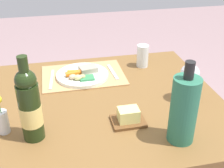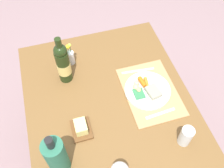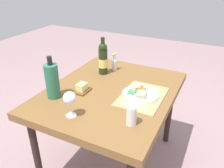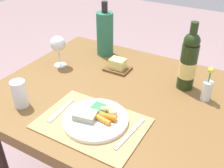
% 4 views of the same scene
% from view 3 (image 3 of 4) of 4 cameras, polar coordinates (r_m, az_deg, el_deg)
% --- Properties ---
extents(ground_plane, '(8.00, 8.00, 0.00)m').
position_cam_3_polar(ground_plane, '(2.18, -0.23, -18.39)').
color(ground_plane, gray).
extents(dining_table, '(1.14, 0.92, 0.72)m').
position_cam_3_polar(dining_table, '(1.77, -0.27, -3.40)').
color(dining_table, brown).
rests_on(dining_table, ground_plane).
extents(placemat, '(0.41, 0.29, 0.01)m').
position_cam_3_polar(placemat, '(1.66, 7.50, -3.09)').
color(placemat, tan).
rests_on(placemat, dining_table).
extents(dinner_plate, '(0.26, 0.26, 0.04)m').
position_cam_3_polar(dinner_plate, '(1.67, 6.97, -2.37)').
color(dinner_plate, white).
rests_on(dinner_plate, placemat).
extents(fork, '(0.03, 0.17, 0.00)m').
position_cam_3_polar(fork, '(1.54, 5.46, -5.48)').
color(fork, silver).
rests_on(fork, placemat).
extents(knife, '(0.03, 0.20, 0.00)m').
position_cam_3_polar(knife, '(1.80, 8.65, -0.49)').
color(knife, silver).
rests_on(knife, placemat).
extents(wine_glass, '(0.08, 0.08, 0.17)m').
position_cam_3_polar(wine_glass, '(1.41, -10.49, -3.61)').
color(wine_glass, white).
rests_on(wine_glass, dining_table).
extents(water_tumbler, '(0.06, 0.06, 0.12)m').
position_cam_3_polar(water_tumbler, '(1.36, 4.84, -8.04)').
color(water_tumbler, silver).
rests_on(water_tumbler, dining_table).
extents(flower_vase, '(0.04, 0.04, 0.16)m').
position_cam_3_polar(flower_vase, '(2.06, 0.57, 5.04)').
color(flower_vase, silver).
rests_on(flower_vase, dining_table).
extents(wine_bottle, '(0.08, 0.08, 0.32)m').
position_cam_3_polar(wine_bottle, '(1.96, -2.25, 6.31)').
color(wine_bottle, '#203012').
rests_on(wine_bottle, dining_table).
extents(cooler_bottle, '(0.09, 0.09, 0.31)m').
position_cam_3_polar(cooler_bottle, '(1.64, -14.64, 0.79)').
color(cooler_bottle, '#2B6D51').
rests_on(cooler_bottle, dining_table).
extents(butter_dish, '(0.13, 0.10, 0.06)m').
position_cam_3_polar(butter_dish, '(1.72, -7.49, -1.06)').
color(butter_dish, brown).
rests_on(butter_dish, dining_table).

